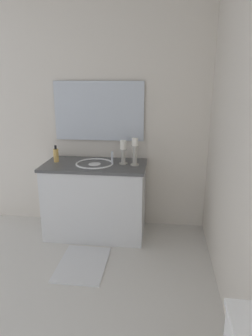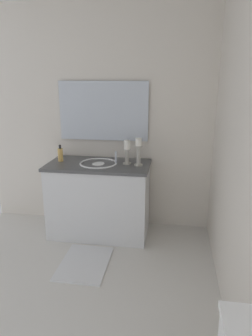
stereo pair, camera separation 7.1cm
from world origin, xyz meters
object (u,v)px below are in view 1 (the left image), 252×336
at_px(sink_basin, 95,167).
at_px(candle_holder_tall, 135,151).
at_px(vanity_cabinet, 96,199).
at_px(bath_mat, 83,264).
at_px(mirror, 99,111).
at_px(soap_bottle, 56,155).
at_px(candle_holder_short, 123,152).

bearing_deg(sink_basin, candle_holder_tall, 89.90).
xyz_separation_m(vanity_cabinet, sink_basin, (0.00, 0.00, 0.36)).
xyz_separation_m(vanity_cabinet, bath_mat, (0.63, 0.00, -0.40)).
distance_m(mirror, bath_mat, 1.60).
xyz_separation_m(mirror, candle_holder_tall, (0.28, 0.43, -0.37)).
relative_size(candle_holder_tall, bath_mat, 0.48).
distance_m(candle_holder_tall, soap_bottle, 0.86).
relative_size(candle_holder_short, bath_mat, 0.42).
bearing_deg(soap_bottle, vanity_cabinet, 85.11).
bearing_deg(vanity_cabinet, candle_holder_short, 96.79).
bearing_deg(mirror, soap_bottle, -60.48).
bearing_deg(candle_holder_tall, soap_bottle, -92.51).
xyz_separation_m(candle_holder_short, bath_mat, (0.66, -0.30, -0.93)).
bearing_deg(candle_holder_short, candle_holder_tall, 73.57).
height_order(candle_holder_short, bath_mat, candle_holder_short).
height_order(vanity_cabinet, bath_mat, vanity_cabinet).
bearing_deg(candle_holder_tall, candle_holder_short, -106.43).
xyz_separation_m(candle_holder_tall, soap_bottle, (-0.04, -0.86, -0.08)).
xyz_separation_m(vanity_cabinet, candle_holder_tall, (0.00, 0.43, 0.55)).
bearing_deg(bath_mat, candle_holder_tall, 145.68).
xyz_separation_m(sink_basin, bath_mat, (0.62, -0.00, -0.76)).
bearing_deg(candle_holder_short, vanity_cabinet, -83.21).
relative_size(vanity_cabinet, sink_basin, 2.71).
height_order(mirror, candle_holder_tall, mirror).
bearing_deg(mirror, bath_mat, -0.00).
height_order(mirror, candle_holder_short, mirror).
bearing_deg(sink_basin, vanity_cabinet, -90.00).
xyz_separation_m(mirror, candle_holder_short, (0.24, 0.30, -0.39)).
relative_size(vanity_cabinet, mirror, 1.10).
relative_size(sink_basin, mirror, 0.41).
bearing_deg(sink_basin, mirror, -179.80).
distance_m(sink_basin, bath_mat, 0.98).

